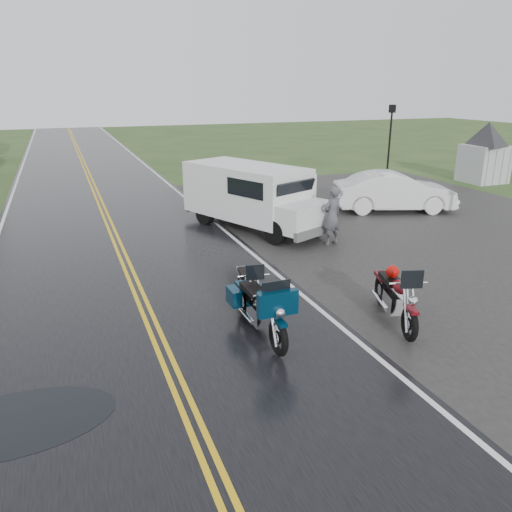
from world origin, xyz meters
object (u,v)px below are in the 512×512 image
(van_white, at_px, (276,211))
(sedan_white, at_px, (394,192))
(motorcycle_red, at_px, (411,310))
(lamp_post_far_right, at_px, (389,146))
(motorcycle_silver, at_px, (256,298))
(person_at_van, at_px, (332,217))
(visitor_center, at_px, (487,137))
(motorcycle_teal, at_px, (279,323))

(van_white, bearing_deg, sedan_white, -2.16)
(motorcycle_red, relative_size, lamp_post_far_right, 0.59)
(motorcycle_silver, xyz_separation_m, person_at_van, (4.45, 4.58, 0.32))
(visitor_center, distance_m, motorcycle_red, 20.47)
(motorcycle_red, bearing_deg, person_at_van, 91.45)
(motorcycle_teal, height_order, sedan_white, sedan_white)
(visitor_center, xyz_separation_m, motorcycle_teal, (-17.96, -13.12, -1.65))
(visitor_center, distance_m, person_at_van, 15.25)
(motorcycle_silver, bearing_deg, lamp_post_far_right, 55.29)
(van_white, height_order, sedan_white, van_white)
(visitor_center, relative_size, motorcycle_red, 6.46)
(van_white, bearing_deg, motorcycle_teal, -136.70)
(motorcycle_red, bearing_deg, motorcycle_silver, 161.87)
(motorcycle_red, xyz_separation_m, motorcycle_teal, (-2.71, 0.44, 0.01))
(person_at_van, xyz_separation_m, sedan_white, (4.76, 3.19, -0.16))
(van_white, bearing_deg, motorcycle_silver, -141.25)
(sedan_white, bearing_deg, person_at_van, 143.01)
(motorcycle_red, height_order, van_white, van_white)
(van_white, xyz_separation_m, lamp_post_far_right, (9.64, 7.51, 0.91))
(motorcycle_teal, relative_size, van_white, 0.42)
(motorcycle_red, xyz_separation_m, van_white, (0.12, 7.08, 0.45))
(visitor_center, distance_m, motorcycle_silver, 21.42)
(visitor_center, bearing_deg, motorcycle_teal, -143.85)
(van_white, bearing_deg, visitor_center, -0.45)
(person_at_van, relative_size, sedan_white, 0.40)
(motorcycle_teal, bearing_deg, person_at_van, 52.62)
(person_at_van, bearing_deg, lamp_post_far_right, -149.62)
(motorcycle_teal, xyz_separation_m, van_white, (2.83, 6.64, 0.43))
(motorcycle_silver, distance_m, van_white, 5.91)
(motorcycle_red, height_order, sedan_white, sedan_white)
(motorcycle_red, relative_size, van_white, 0.41)
(motorcycle_teal, relative_size, lamp_post_far_right, 0.61)
(sedan_white, bearing_deg, motorcycle_red, 164.78)
(motorcycle_red, relative_size, motorcycle_teal, 0.98)
(sedan_white, xyz_separation_m, lamp_post_far_right, (3.17, 4.97, 1.28))
(sedan_white, bearing_deg, van_white, 130.65)
(lamp_post_far_right, bearing_deg, motorcycle_silver, -134.18)
(person_at_van, height_order, sedan_white, person_at_van)
(motorcycle_red, relative_size, motorcycle_silver, 1.12)
(visitor_center, relative_size, sedan_white, 3.26)
(motorcycle_teal, distance_m, person_at_van, 7.53)
(motorcycle_red, distance_m, motorcycle_silver, 3.21)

